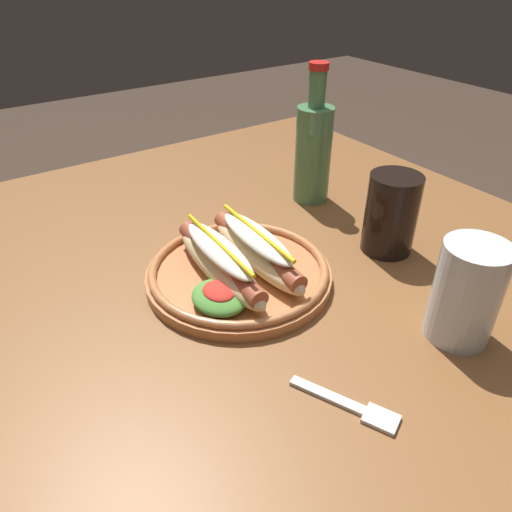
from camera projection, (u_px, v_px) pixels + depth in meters
dining_table at (297, 336)px, 0.74m from camera, size 1.24×0.98×0.74m
hot_dog_plate at (238, 266)px, 0.68m from camera, size 0.27×0.27×0.08m
fork at (352, 406)px, 0.51m from camera, size 0.12×0.07×0.00m
soda_cup at (389, 213)px, 0.74m from camera, size 0.08×0.08×0.13m
water_cup at (467, 293)px, 0.57m from camera, size 0.08×0.08×0.13m
glass_bottle at (313, 150)px, 0.87m from camera, size 0.07×0.07×0.25m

